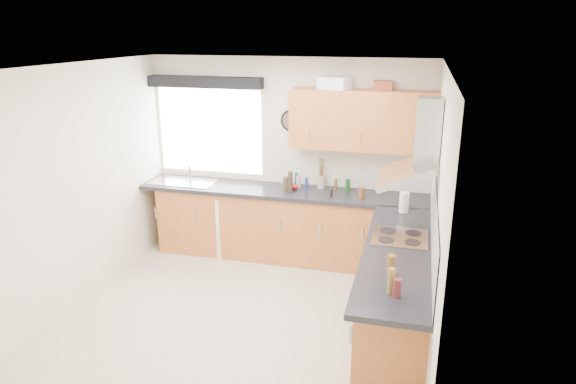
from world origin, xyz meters
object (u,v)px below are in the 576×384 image
(extractor_hood, at_px, (417,151))
(upper_cabinets, at_px, (363,120))
(oven, at_px, (396,283))
(washing_machine, at_px, (241,223))

(extractor_hood, distance_m, upper_cabinets, 1.48)
(upper_cabinets, bearing_deg, oven, -67.46)
(extractor_hood, bearing_deg, oven, 180.00)
(oven, height_order, upper_cabinets, upper_cabinets)
(oven, bearing_deg, washing_machine, 149.38)
(oven, distance_m, upper_cabinets, 1.99)
(washing_machine, bearing_deg, oven, -41.25)
(extractor_hood, bearing_deg, washing_machine, 150.56)
(upper_cabinets, xyz_separation_m, washing_machine, (-1.51, -0.10, -1.40))
(extractor_hood, height_order, washing_machine, extractor_hood)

